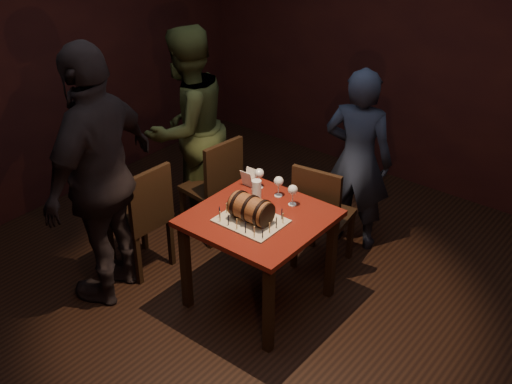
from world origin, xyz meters
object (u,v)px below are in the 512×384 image
Objects in this scene: wine_glass_left at (259,174)px; person_left_front at (101,177)px; pub_table at (259,229)px; wine_glass_right at (293,191)px; chair_left_front at (144,214)px; barrel_cake at (251,209)px; chair_back at (320,212)px; person_left_rear at (187,128)px; wine_glass_mid at (279,182)px; pint_of_ale at (256,190)px; chair_left_rear at (216,184)px; person_back at (358,160)px.

person_left_front is (-0.71, -0.90, 0.12)m from wine_glass_left.
pub_table is 5.59× the size of wine_glass_right.
barrel_cake is at bearing 9.08° from chair_left_front.
wine_glass_right is at bearing 113.75° from person_left_front.
chair_left_front is at bearing -153.56° from wine_glass_right.
person_left_rear reaches higher than chair_back.
pub_table is at bearing 106.05° from person_left_front.
wine_glass_mid is (-0.06, 0.40, 0.01)m from barrel_cake.
wine_glass_mid is 0.08× the size of person_left_front.
pint_of_ale is 0.16× the size of chair_back.
chair_left_rear is at bearing 157.46° from person_left_front.
person_back is at bearing 114.24° from person_left_rear.
chair_back reaches higher than wine_glass_mid.
person_left_rear is at bearing 110.13° from chair_left_front.
wine_glass_mid is at bearing 101.56° from pub_table.
chair_left_front is 0.47× the size of person_left_front.
chair_back is (0.18, 0.32, -0.34)m from wine_glass_mid.
wine_glass_left is at bearing 121.56° from barrel_cake.
pub_table is at bearing 70.55° from person_back.
pint_of_ale is (0.09, -0.14, -0.05)m from wine_glass_left.
person_left_front is (-0.96, -0.49, 0.13)m from barrel_cake.
chair_back and chair_left_rear have the same top height.
person_left_rear is (-0.99, 0.25, 0.01)m from wine_glass_left.
chair_back is at bearing 39.59° from chair_left_front.
pint_of_ale is (-0.17, 0.18, 0.18)m from pub_table.
wine_glass_right is at bearing -8.06° from wine_glass_left.
person_left_front is at bearing 44.55° from person_back.
wine_glass_mid is 0.16m from wine_glass_right.
person_left_rear is (-1.18, 0.26, 0.01)m from wine_glass_mid.
chair_left_rear is 0.60× the size of person_back.
pint_of_ale is at bearing 121.63° from barrel_cake.
person_left_rear is at bearing 151.79° from barrel_cake.
wine_glass_right is 0.28m from pint_of_ale.
wine_glass_left is at bearing 51.97° from person_back.
wine_glass_mid is 0.17× the size of chair_left_front.
chair_left_front is (-0.78, -0.42, -0.30)m from pint_of_ale.
person_back reaches higher than chair_left_front.
barrel_cake is 2.12× the size of wine_glass_mid.
person_back reaches higher than wine_glass_right.
wine_glass_right is (0.16, -0.04, 0.00)m from wine_glass_mid.
chair_back reaches higher than wine_glass_right.
chair_left_rear is at bearing 150.61° from pub_table.
pub_table is 0.97× the size of chair_left_rear.
wine_glass_left and wine_glass_right have the same top height.
chair_back is (0.02, 0.36, -0.35)m from wine_glass_right.
person_back reaches higher than wine_glass_left.
chair_back is (0.36, 0.31, -0.35)m from wine_glass_left.
chair_back is 0.57m from person_back.
wine_glass_right is at bearing 74.71° from person_back.
wine_glass_left is 0.10× the size of person_back.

